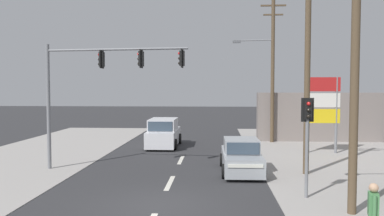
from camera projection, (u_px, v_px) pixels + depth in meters
name	position (u px, v px, depth m)	size (l,w,h in m)	color
ground_plane	(159.00, 206.00, 12.41)	(140.00, 140.00, 0.00)	#303033
lane_dash_mid	(170.00, 183.00, 15.40)	(0.20, 2.40, 0.01)	silver
lane_dash_far	(181.00, 160.00, 20.38)	(0.20, 2.40, 0.01)	silver
utility_pole_foreground_right	(351.00, 36.00, 11.27)	(3.78, 0.51, 10.21)	brown
utility_pole_midground_right	(308.00, 60.00, 16.71)	(1.80, 0.26, 9.88)	brown
utility_pole_background_right	(271.00, 66.00, 26.89)	(3.77, 0.68, 10.27)	brown
traffic_signal_mast	(95.00, 79.00, 17.51)	(6.87, 0.92, 6.00)	slate
pedestal_signal_right_kerb	(307.00, 130.00, 13.12)	(0.44, 0.29, 3.56)	slate
shopping_plaza_sign	(322.00, 104.00, 22.36)	(2.10, 0.16, 4.60)	slate
shopfront_wall_far	(339.00, 117.00, 27.59)	(12.00, 1.00, 3.60)	gray
sedan_receding_far	(241.00, 157.00, 17.40)	(1.94, 4.26, 1.56)	#A3A8AD
suv_kerbside_parked	(164.00, 134.00, 25.05)	(2.07, 4.55, 1.90)	silver
pedestrian_at_kerb	(373.00, 212.00, 8.93)	(0.31, 0.54, 1.63)	#232838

